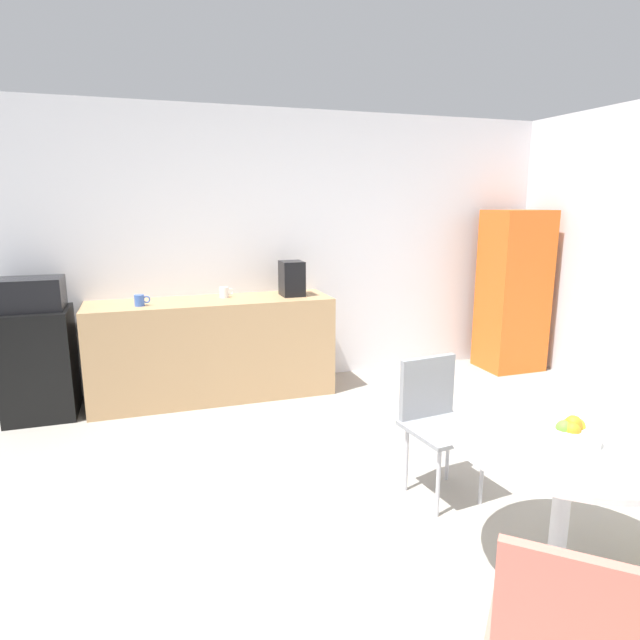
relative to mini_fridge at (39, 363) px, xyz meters
The scene contains 14 objects.
ground_plane 3.35m from the mini_fridge, 52.96° to the right, with size 6.00×6.00×0.00m, color #9E998E.
wall_back 2.20m from the mini_fridge, ahead, with size 6.00×0.10×2.60m, color silver.
counter_block 1.42m from the mini_fridge, ahead, with size 2.14×0.60×0.90m, color tan.
mini_fridge is the anchor object (origin of this frame).
microwave 0.58m from the mini_fridge, behind, with size 0.48×0.38×0.26m, color black.
locker_cabinet 4.57m from the mini_fridge, ahead, with size 0.60×0.50×1.67m, color orange.
round_table 3.99m from the mini_fridge, 49.34° to the right, with size 1.04×1.04×0.74m.
chair_coral 4.20m from the mini_fridge, 62.15° to the right, with size 0.59×0.59×0.83m.
chair_gray 3.25m from the mini_fridge, 40.06° to the right, with size 0.47×0.47×0.83m.
fruit_bowl 4.02m from the mini_fridge, 50.37° to the right, with size 0.22×0.22×0.13m.
mug_white 2.24m from the mini_fridge, ahead, with size 0.13×0.08×0.09m.
mug_green 1.64m from the mini_fridge, ahead, with size 0.13×0.08×0.09m.
mug_red 0.97m from the mini_fridge, ahead, with size 0.13×0.08×0.09m.
coffee_maker 2.25m from the mini_fridge, ahead, with size 0.20×0.24×0.32m, color black.
Camera 1 is at (-1.14, -2.12, 1.75)m, focal length 30.24 mm.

